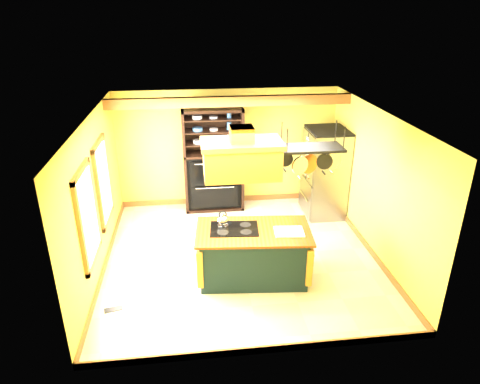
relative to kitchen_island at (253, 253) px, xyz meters
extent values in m
plane|color=beige|center=(-0.13, 0.68, -0.47)|extent=(5.00, 5.00, 0.00)
plane|color=white|center=(-0.13, 0.68, 2.23)|extent=(5.00, 5.00, 0.00)
cube|color=gold|center=(-0.13, 3.18, 0.88)|extent=(5.00, 0.02, 2.70)
cube|color=gold|center=(-0.13, -1.82, 0.88)|extent=(5.00, 0.02, 2.70)
cube|color=gold|center=(-2.63, 0.68, 0.88)|extent=(0.02, 5.00, 2.70)
cube|color=gold|center=(2.37, 0.68, 0.88)|extent=(0.02, 5.00, 2.70)
cube|color=olive|center=(-0.13, 2.38, 2.12)|extent=(5.00, 0.15, 0.20)
cube|color=olive|center=(-2.60, -0.12, 0.93)|extent=(0.06, 1.06, 1.56)
cube|color=white|center=(-2.57, -0.12, 0.93)|extent=(0.02, 0.85, 1.34)
cube|color=olive|center=(-2.60, 1.28, 0.93)|extent=(0.06, 1.06, 1.56)
cube|color=white|center=(-2.57, 1.28, 0.93)|extent=(0.02, 0.85, 1.34)
cube|color=#13272B|center=(0.00, 0.00, -0.03)|extent=(1.84, 1.11, 0.88)
cube|color=maroon|center=(0.00, 0.00, 0.43)|extent=(2.01, 1.23, 0.04)
cube|color=black|center=(-0.31, 0.08, 0.46)|extent=(0.85, 0.62, 0.01)
ellipsoid|color=silver|center=(-0.49, 0.23, 0.56)|extent=(0.20, 0.20, 0.16)
cube|color=white|center=(0.58, -0.14, 0.46)|extent=(0.51, 0.41, 0.02)
cube|color=#C28730|center=(-0.20, 0.00, 1.68)|extent=(1.18, 0.63, 0.50)
cube|color=olive|center=(-0.20, 0.00, 1.97)|extent=(1.25, 0.71, 0.08)
cube|color=#C28730|center=(-0.20, 0.00, 2.08)|extent=(0.35, 0.35, 0.30)
cube|color=black|center=(0.90, 0.00, 1.86)|extent=(0.98, 0.49, 0.04)
cylinder|color=black|center=(0.46, -0.20, 2.04)|extent=(0.02, 0.02, 0.37)
cylinder|color=black|center=(1.34, 0.19, 2.04)|extent=(0.02, 0.02, 0.37)
cylinder|color=black|center=(0.51, 0.10, 1.66)|extent=(0.25, 0.03, 0.25)
cylinder|color=silver|center=(0.71, -0.10, 1.61)|extent=(0.29, 0.03, 0.29)
cylinder|color=#BC5E2F|center=(0.90, 0.10, 1.56)|extent=(0.33, 0.03, 0.33)
cylinder|color=black|center=(1.10, -0.10, 1.66)|extent=(0.25, 0.03, 0.25)
cylinder|color=silver|center=(1.29, 0.10, 1.61)|extent=(0.29, 0.03, 0.29)
cube|color=gray|center=(1.95, 2.31, 0.49)|extent=(0.80, 0.98, 1.92)
cube|color=gray|center=(1.54, 2.07, 0.91)|extent=(0.03, 0.47, 1.04)
cube|color=gray|center=(1.54, 2.56, 0.91)|extent=(0.03, 0.47, 1.04)
cube|color=gray|center=(1.54, 2.31, -0.03)|extent=(0.03, 0.94, 0.81)
cube|color=black|center=(1.95, 2.31, -0.44)|extent=(0.76, 0.93, 0.06)
cube|color=black|center=(-0.48, 3.13, 0.71)|extent=(1.33, 0.06, 2.36)
cube|color=black|center=(-1.11, 2.88, 0.71)|extent=(0.06, 0.56, 2.36)
cube|color=black|center=(0.16, 2.88, 0.71)|extent=(0.06, 0.56, 2.36)
cube|color=black|center=(-0.48, 2.88, 0.86)|extent=(1.33, 0.56, 0.05)
cube|color=black|center=(-0.48, 2.91, 0.23)|extent=(1.21, 0.46, 1.27)
cube|color=black|center=(-0.48, 2.58, 0.50)|extent=(1.04, 0.04, 0.56)
cube|color=black|center=(-0.48, 2.58, -0.06)|extent=(1.04, 0.04, 0.51)
cube|color=black|center=(-0.48, 2.88, 1.12)|extent=(1.21, 0.50, 0.02)
cube|color=black|center=(-0.48, 2.88, 1.40)|extent=(1.21, 0.50, 0.02)
cube|color=black|center=(-0.48, 2.88, 1.66)|extent=(1.21, 0.50, 0.03)
cylinder|color=white|center=(-0.80, 2.83, 1.17)|extent=(0.22, 0.22, 0.07)
cylinder|color=#4073B4|center=(-0.12, 2.83, 1.50)|extent=(0.10, 0.10, 0.17)
cube|color=black|center=(-2.30, -0.62, -0.46)|extent=(0.30, 0.18, 0.01)
camera|label=1|loc=(-0.98, -6.21, 3.90)|focal=32.00mm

